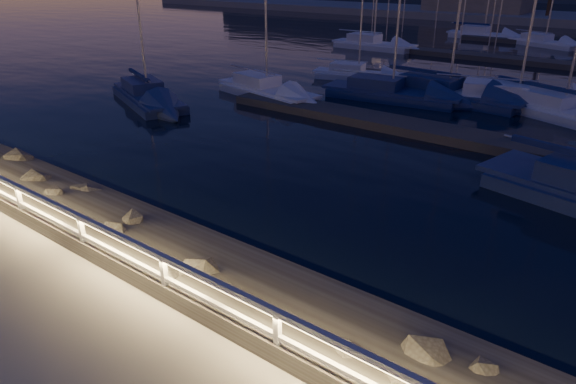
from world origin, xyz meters
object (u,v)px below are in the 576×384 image
object	(u,v)px
sailboat_i	(372,44)
sailboat_m	(482,34)
sailboat_a	(265,89)
sailboat_b	(147,95)
sailboat_g	(445,91)
sailboat_e	(356,73)
sailboat_f	(389,92)
sailboat_n	(543,42)
sailboat_c	(513,99)
guard_rail	(131,250)
sailboat_h	(559,108)

from	to	relation	value
sailboat_i	sailboat_m	xyz separation A→B (m)	(5.52, 13.64, -0.02)
sailboat_a	sailboat_b	bearing A→B (deg)	-118.70
sailboat_g	sailboat_i	world-z (taller)	sailboat_g
sailboat_g	sailboat_i	bearing A→B (deg)	136.45
sailboat_e	sailboat_f	bearing A→B (deg)	-56.25
sailboat_a	sailboat_n	size ratio (longest dim) A/B	1.04
sailboat_c	sailboat_i	world-z (taller)	sailboat_c
guard_rail	sailboat_f	distance (m)	21.52
sailboat_c	sailboat_f	world-z (taller)	sailboat_c
sailboat_b	sailboat_m	size ratio (longest dim) A/B	1.00
sailboat_a	sailboat_i	xyz separation A→B (m)	(-4.31, 20.40, 0.02)
guard_rail	sailboat_g	size ratio (longest dim) A/B	2.95
sailboat_a	sailboat_e	xyz separation A→B (m)	(1.66, 7.57, -0.05)
sailboat_b	sailboat_n	xyz separation A→B (m)	(12.01, 37.13, -0.02)
sailboat_a	sailboat_m	xyz separation A→B (m)	(1.21, 34.04, 0.01)
sailboat_f	sailboat_g	xyz separation A→B (m)	(2.53, 1.98, 0.01)
sailboat_e	sailboat_m	distance (m)	26.47
sailboat_e	sailboat_h	distance (m)	13.09
sailboat_e	sailboat_i	bearing A→B (deg)	99.44
sailboat_c	sailboat_g	distance (m)	3.64
guard_rail	sailboat_h	bearing A→B (deg)	80.29
guard_rail	sailboat_n	xyz separation A→B (m)	(-2.98, 49.20, -0.96)
sailboat_e	sailboat_g	size ratio (longest dim) A/B	0.70
sailboat_i	sailboat_m	bearing A→B (deg)	67.53
sailboat_m	sailboat_f	bearing A→B (deg)	-81.59
guard_rail	sailboat_b	bearing A→B (deg)	141.13
sailboat_a	sailboat_m	distance (m)	34.06
sailboat_m	sailboat_i	bearing A→B (deg)	-112.74
sailboat_m	sailboat_n	xyz separation A→B (m)	(6.50, -2.05, -0.04)
guard_rail	sailboat_a	xyz separation A→B (m)	(-10.69, 17.22, -0.93)
sailboat_h	guard_rail	bearing A→B (deg)	-77.51
sailboat_c	sailboat_f	xyz separation A→B (m)	(-6.12, -2.52, -0.02)
sailboat_b	sailboat_c	size ratio (longest dim) A/B	0.82
sailboat_e	sailboat_f	size ratio (longest dim) A/B	0.78
sailboat_h	sailboat_i	distance (m)	23.97
sailboat_a	sailboat_c	distance (m)	13.72
sailboat_i	sailboat_n	distance (m)	16.70
sailboat_b	sailboat_f	world-z (taller)	sailboat_f
sailboat_c	sailboat_g	xyz separation A→B (m)	(-3.60, -0.53, -0.01)
sailboat_a	sailboat_e	bearing A→B (deg)	88.87
sailboat_c	sailboat_h	world-z (taller)	sailboat_c
sailboat_a	sailboat_f	xyz separation A→B (m)	(6.06, 3.78, -0.00)
sailboat_m	sailboat_n	size ratio (longest dim) A/B	1.07
sailboat_b	sailboat_g	world-z (taller)	sailboat_g
guard_rail	sailboat_e	xyz separation A→B (m)	(-9.03, 24.79, -0.98)
sailboat_m	sailboat_n	world-z (taller)	sailboat_m
sailboat_f	sailboat_i	xyz separation A→B (m)	(-10.37, 16.62, 0.02)
sailboat_c	sailboat_g	bearing A→B (deg)	174.47
sailboat_h	sailboat_g	bearing A→B (deg)	-158.61
sailboat_c	guard_rail	bearing A→B (deg)	-107.63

